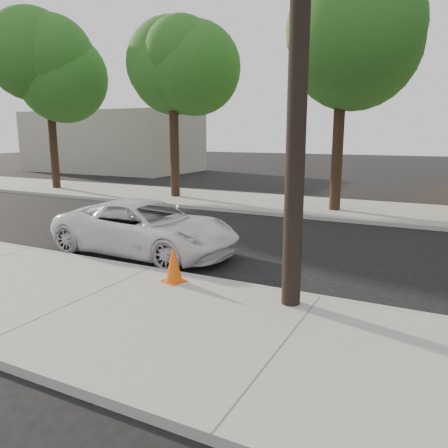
{
  "coord_description": "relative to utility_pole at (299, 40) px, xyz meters",
  "views": [
    {
      "loc": [
        5.92,
        -10.0,
        3.21
      ],
      "look_at": [
        1.12,
        -0.52,
        1.0
      ],
      "focal_mm": 35.0,
      "sensor_mm": 36.0,
      "label": 1
    }
  ],
  "objects": [
    {
      "name": "ground",
      "position": [
        -3.6,
        2.7,
        -4.7
      ],
      "size": [
        120.0,
        120.0,
        0.0
      ],
      "primitive_type": "plane",
      "color": "black",
      "rests_on": "ground"
    },
    {
      "name": "building_far",
      "position": [
        -23.6,
        22.7,
        -2.2
      ],
      "size": [
        14.0,
        8.0,
        5.0
      ],
      "primitive_type": "cube",
      "color": "gray",
      "rests_on": "ground"
    },
    {
      "name": "tree_a",
      "position": [
        -17.4,
        10.55,
        1.83
      ],
      "size": [
        4.65,
        4.5,
        9.0
      ],
      "color": "black",
      "rests_on": "far_sidewalk"
    },
    {
      "name": "tree_b",
      "position": [
        -9.41,
        10.76,
        1.45
      ],
      "size": [
        4.34,
        4.2,
        8.45
      ],
      "color": "black",
      "rests_on": "far_sidewalk"
    },
    {
      "name": "tree_c",
      "position": [
        -1.38,
        10.34,
        2.21
      ],
      "size": [
        4.96,
        4.8,
        9.55
      ],
      "color": "black",
      "rests_on": "far_sidewalk"
    },
    {
      "name": "near_sidewalk",
      "position": [
        -3.6,
        -1.6,
        -4.62
      ],
      "size": [
        90.0,
        4.4,
        0.15
      ],
      "primitive_type": "cube",
      "color": "gray",
      "rests_on": "ground"
    },
    {
      "name": "utility_pole",
      "position": [
        0.0,
        0.0,
        0.0
      ],
      "size": [
        1.4,
        0.34,
        9.0
      ],
      "color": "black",
      "rests_on": "near_sidewalk"
    },
    {
      "name": "police_cruiser",
      "position": [
        -4.77,
        2.03,
        -3.98
      ],
      "size": [
        5.27,
        2.57,
        1.44
      ],
      "primitive_type": "imported",
      "rotation": [
        0.0,
        0.0,
        1.54
      ],
      "color": "white",
      "rests_on": "ground"
    },
    {
      "name": "traffic_cone",
      "position": [
        -2.58,
        0.05,
        -4.17
      ],
      "size": [
        0.52,
        0.52,
        0.79
      ],
      "rotation": [
        0.0,
        0.0,
        -0.33
      ],
      "color": "#E2520B",
      "rests_on": "near_sidewalk"
    },
    {
      "name": "curb_near",
      "position": [
        -3.6,
        0.6,
        -4.62
      ],
      "size": [
        90.0,
        0.12,
        0.16
      ],
      "primitive_type": "cube",
      "color": "#9E9B93",
      "rests_on": "ground"
    },
    {
      "name": "far_sidewalk",
      "position": [
        -3.6,
        11.2,
        -4.62
      ],
      "size": [
        90.0,
        5.0,
        0.15
      ],
      "primitive_type": "cube",
      "color": "gray",
      "rests_on": "ground"
    }
  ]
}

